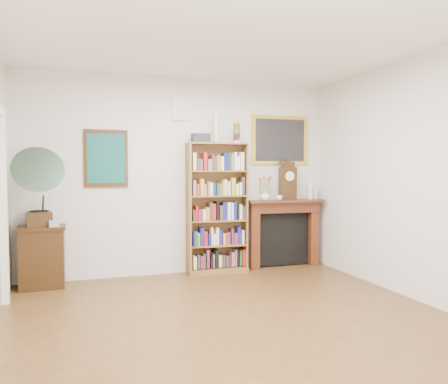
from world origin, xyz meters
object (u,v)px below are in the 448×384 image
at_px(mantel_clock, 288,182).
at_px(teacup, 279,198).
at_px(bottle_left, 310,192).
at_px(flower_vase, 265,195).
at_px(cd_stack, 54,224).
at_px(gramophone, 37,183).
at_px(side_cabinet, 42,257).
at_px(bookshelf, 217,201).
at_px(fireplace, 283,227).
at_px(bottle_right, 315,192).

distance_m(mantel_clock, teacup, 0.31).
bearing_deg(bottle_left, flower_vase, -179.80).
bearing_deg(bottle_left, cd_stack, -177.34).
bearing_deg(mantel_clock, gramophone, -175.90).
bearing_deg(side_cabinet, cd_stack, -35.62).
height_order(mantel_clock, bottle_left, mantel_clock).
xyz_separation_m(bookshelf, bottle_left, (1.52, 0.01, 0.11)).
bearing_deg(mantel_clock, side_cabinet, -178.21).
xyz_separation_m(gramophone, bottle_left, (3.90, 0.21, -0.18)).
xyz_separation_m(fireplace, cd_stack, (-3.29, -0.25, 0.22)).
bearing_deg(cd_stack, bottle_left, 2.66).
xyz_separation_m(bookshelf, gramophone, (-2.38, -0.20, 0.29)).
height_order(gramophone, flower_vase, gramophone).
bearing_deg(side_cabinet, flower_vase, 1.17).
bearing_deg(teacup, mantel_clock, 22.27).
xyz_separation_m(gramophone, teacup, (3.35, 0.17, -0.27)).
bearing_deg(bottle_right, bookshelf, -177.65).
bearing_deg(fireplace, mantel_clock, -40.12).
relative_size(cd_stack, flower_vase, 0.81).
xyz_separation_m(flower_vase, teacup, (0.22, -0.04, -0.04)).
bearing_deg(side_cabinet, fireplace, 2.33).
height_order(flower_vase, teacup, flower_vase).
distance_m(flower_vase, bottle_left, 0.77).
relative_size(bookshelf, teacup, 23.41).
bearing_deg(bookshelf, side_cabinet, -174.00).
height_order(mantel_clock, bottle_right, mantel_clock).
bearing_deg(mantel_clock, cd_stack, -176.26).
distance_m(fireplace, flower_vase, 0.62).
bearing_deg(fireplace, flower_vase, -165.51).
height_order(gramophone, bottle_left, gramophone).
xyz_separation_m(side_cabinet, gramophone, (-0.03, -0.14, 0.95)).
xyz_separation_m(bottle_left, bottle_right, (0.12, 0.06, -0.02)).
distance_m(side_cabinet, mantel_clock, 3.62).
bearing_deg(fireplace, cd_stack, -173.68).
distance_m(cd_stack, mantel_clock, 3.38).
bearing_deg(gramophone, cd_stack, 1.43).
relative_size(gramophone, mantel_clock, 1.71).
xyz_separation_m(flower_vase, bottle_right, (0.88, 0.06, 0.03)).
xyz_separation_m(mantel_clock, teacup, (-0.18, -0.07, -0.24)).
bearing_deg(teacup, gramophone, -177.16).
distance_m(side_cabinet, flower_vase, 3.18).
bearing_deg(flower_vase, bottle_right, 3.95).
bearing_deg(mantel_clock, bottle_right, 3.32).
bearing_deg(fireplace, gramophone, -173.36).
distance_m(bookshelf, flower_vase, 0.75).
bearing_deg(flower_vase, bookshelf, -179.54).
xyz_separation_m(fireplace, gramophone, (-3.48, -0.28, 0.74)).
relative_size(gramophone, teacup, 10.65).
height_order(bookshelf, gramophone, bookshelf).
relative_size(bottle_left, bottle_right, 1.20).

